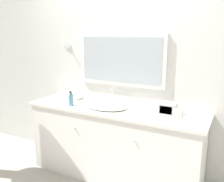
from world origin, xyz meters
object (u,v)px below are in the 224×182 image
object	(u,v)px
sink_basin	(106,106)
appliance_box	(168,108)
picture_frame	(178,114)
soap_bottle	(71,100)

from	to	relation	value
sink_basin	appliance_box	world-z (taller)	sink_basin
appliance_box	picture_frame	bearing A→B (deg)	-42.12
sink_basin	appliance_box	distance (m)	0.71
sink_basin	picture_frame	size ratio (longest dim) A/B	4.36
appliance_box	picture_frame	world-z (taller)	appliance_box
soap_bottle	picture_frame	bearing A→B (deg)	4.28
sink_basin	picture_frame	xyz separation A→B (m)	(0.84, -0.03, 0.04)
soap_bottle	appliance_box	world-z (taller)	soap_bottle
sink_basin	soap_bottle	size ratio (longest dim) A/B	2.95
soap_bottle	appliance_box	distance (m)	1.13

